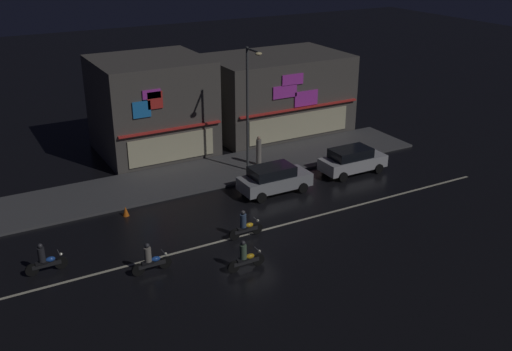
{
  "coord_description": "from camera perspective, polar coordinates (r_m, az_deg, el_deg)",
  "views": [
    {
      "loc": [
        -12.88,
        -23.86,
        14.59
      ],
      "look_at": [
        2.03,
        3.01,
        1.74
      ],
      "focal_mm": 41.71,
      "sensor_mm": 36.0,
      "label": 1
    }
  ],
  "objects": [
    {
      "name": "streetlamp_mid",
      "position": [
        36.7,
        -0.68,
        7.13
      ],
      "size": [
        0.44,
        1.64,
        7.91
      ],
      "color": "#47494C",
      "rests_on": "sidewalk_far"
    },
    {
      "name": "motorcycle_following",
      "position": [
        30.18,
        -1.07,
        -4.86
      ],
      "size": [
        1.9,
        0.6,
        1.52
      ],
      "rotation": [
        0.0,
        0.0,
        3.12
      ],
      "color": "black",
      "rests_on": "ground"
    },
    {
      "name": "parked_car_near_kerb",
      "position": [
        35.13,
        1.74,
        -0.31
      ],
      "size": [
        4.3,
        1.98,
        1.67
      ],
      "rotation": [
        0.0,
        0.0,
        3.14
      ],
      "color": "#9EA0A5",
      "rests_on": "ground"
    },
    {
      "name": "storefront_left_block",
      "position": [
        41.7,
        -9.98,
        6.59
      ],
      "size": [
        7.35,
        7.08,
        6.55
      ],
      "color": "#56514C",
      "rests_on": "ground"
    },
    {
      "name": "lane_divider_stripe",
      "position": [
        30.79,
        -0.58,
        -5.59
      ],
      "size": [
        31.37,
        0.16,
        0.01
      ],
      "primitive_type": "cube",
      "color": "beige",
      "rests_on": "ground"
    },
    {
      "name": "storefront_center_block",
      "position": [
        45.79,
        1.91,
        7.89
      ],
      "size": [
        10.37,
        6.97,
        5.82
      ],
      "color": "#56514C",
      "rests_on": "ground"
    },
    {
      "name": "sidewalk_far",
      "position": [
        37.56,
        -6.63,
        -0.22
      ],
      "size": [
        33.02,
        4.8,
        0.14
      ],
      "primitive_type": "cube",
      "color": "#4C4C4F",
      "rests_on": "ground"
    },
    {
      "name": "traffic_cone",
      "position": [
        33.28,
        -12.39,
        -3.36
      ],
      "size": [
        0.36,
        0.36,
        0.55
      ],
      "primitive_type": "cone",
      "color": "orange",
      "rests_on": "ground"
    },
    {
      "name": "ground_plane",
      "position": [
        30.79,
        -0.58,
        -5.6
      ],
      "size": [
        140.0,
        140.0,
        0.0
      ],
      "primitive_type": "plane",
      "color": "black"
    },
    {
      "name": "motorcycle_lead",
      "position": [
        27.47,
        -1.05,
        -7.85
      ],
      "size": [
        1.9,
        0.6,
        1.52
      ],
      "rotation": [
        0.0,
        0.0,
        3.22
      ],
      "color": "black",
      "rests_on": "ground"
    },
    {
      "name": "motorcycle_opposite_lane",
      "position": [
        28.88,
        -19.61,
        -7.68
      ],
      "size": [
        1.9,
        0.6,
        1.52
      ],
      "rotation": [
        0.0,
        0.0,
        0.12
      ],
      "color": "black",
      "rests_on": "ground"
    },
    {
      "name": "parked_car_trailing",
      "position": [
        38.45,
        9.21,
        1.47
      ],
      "size": [
        4.3,
        1.98,
        1.67
      ],
      "color": "silver",
      "rests_on": "ground"
    },
    {
      "name": "pedestrian_on_sidewalk",
      "position": [
        38.85,
        0.26,
        2.32
      ],
      "size": [
        0.34,
        0.34,
        1.98
      ],
      "rotation": [
        0.0,
        0.0,
        3.7
      ],
      "color": "gray",
      "rests_on": "sidewalk_far"
    },
    {
      "name": "motorcycle_trailing_far",
      "position": [
        27.68,
        -10.1,
        -7.99
      ],
      "size": [
        1.9,
        0.6,
        1.52
      ],
      "rotation": [
        0.0,
        0.0,
        3.15
      ],
      "color": "black",
      "rests_on": "ground"
    }
  ]
}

